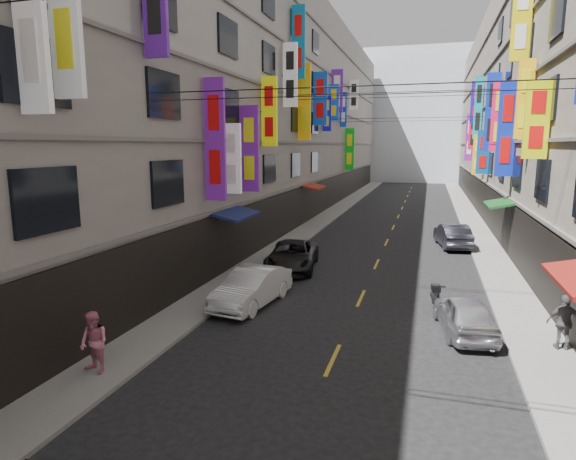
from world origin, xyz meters
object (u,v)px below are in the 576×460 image
Objects in this scene: scooter_far_right at (436,297)px; car_right_far at (452,235)px; pedestrian_lfar at (94,343)px; car_left_mid at (252,287)px; pedestrian_rfar at (564,322)px; car_right_mid at (465,315)px; car_left_far at (292,256)px.

car_right_far is at bearing -100.93° from scooter_far_right.
car_right_far is at bearing 80.26° from pedestrian_lfar.
car_left_mid is 0.99× the size of car_right_far.
car_right_far is at bearing -86.32° from pedestrian_rfar.
scooter_far_right is 0.47× the size of car_right_mid.
pedestrian_lfar is at bearing 37.35° from scooter_far_right.
car_right_far is 2.62× the size of pedestrian_rfar.
car_right_far reaches higher than scooter_far_right.
car_right_mid reaches higher than scooter_far_right.
car_left_far reaches higher than scooter_far_right.
pedestrian_lfar is 13.60m from pedestrian_rfar.
scooter_far_right is 7.13m from car_left_mid.
car_left_far is 1.13× the size of car_right_far.
car_right_mid is at bearing 79.55° from car_right_far.
car_right_far is at bearing 36.80° from car_left_far.
pedestrian_lfar is at bearing -98.41° from car_left_mid.
car_left_mid is at bearing -13.88° from pedestrian_rfar.
car_right_mid is (7.81, -6.54, -0.05)m from car_left_far.
pedestrian_lfar is 1.01× the size of pedestrian_rfar.
pedestrian_lfar reaches higher than car_left_far.
pedestrian_rfar is at bearing 89.85° from car_right_far.
pedestrian_lfar is (-1.98, -6.76, 0.25)m from car_left_mid.
car_left_mid is 5.83m from car_left_far.
car_left_mid is 2.58× the size of pedestrian_lfar.
car_right_mid is 2.25× the size of pedestrian_rfar.
car_right_mid is (7.81, -0.71, -0.08)m from car_left_mid.
pedestrian_lfar is (-8.91, -8.38, 0.53)m from scooter_far_right.
pedestrian_rfar is (12.54, 5.27, -0.01)m from pedestrian_lfar.
car_right_far reaches higher than car_left_far.
car_left_far is at bearing 35.05° from car_right_far.
pedestrian_lfar reaches higher than car_left_mid.
pedestrian_rfar is (2.56, -15.25, 0.24)m from car_right_far.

